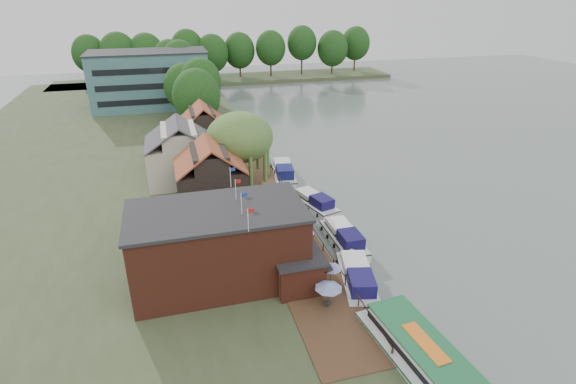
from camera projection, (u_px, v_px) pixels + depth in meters
ground at (374, 258)px, 46.71m from camera, size 260.00×260.00×0.00m
land_bank at (101, 165)px, 70.03m from camera, size 50.00×140.00×1.00m
quay_deck at (276, 216)px, 53.14m from camera, size 6.00×50.00×0.10m
quay_rail at (297, 208)px, 54.04m from camera, size 0.20×49.00×1.00m
pub at (241, 242)px, 40.54m from camera, size 20.00×11.00×7.30m
hotel_block at (150, 79)px, 99.95m from camera, size 25.40×12.40×12.30m
cottage_a at (210, 176)px, 53.23m from camera, size 8.60×7.60×8.50m
cottage_b at (180, 152)px, 61.29m from camera, size 9.60×8.60×8.50m
cottage_c at (203, 131)px, 70.16m from camera, size 7.60×7.60×8.50m
willow at (240, 152)px, 58.31m from camera, size 8.60×8.60×10.43m
umbrella_0 at (328, 295)px, 37.41m from camera, size 2.34×2.34×2.38m
umbrella_1 at (331, 274)px, 40.08m from camera, size 1.98×1.98×2.38m
umbrella_2 at (300, 254)px, 43.19m from camera, size 2.36×2.36×2.38m
umbrella_3 at (305, 238)px, 45.85m from camera, size 1.99×1.99×2.38m
umbrella_4 at (284, 211)px, 51.56m from camera, size 2.46×2.46×2.38m
cruiser_0 at (357, 276)px, 41.72m from camera, size 5.44×10.42×2.41m
cruiser_1 at (344, 235)px, 48.67m from camera, size 3.15×9.62×2.32m
cruiser_2 at (314, 200)px, 56.85m from camera, size 5.41×9.63×2.19m
cruiser_3 at (283, 170)px, 65.75m from camera, size 4.88×10.72×2.52m
tour_boat at (429, 366)px, 31.28m from camera, size 5.42×14.60×3.12m
swan at (435, 345)px, 34.94m from camera, size 0.44×0.44×0.44m
bank_tree_0 at (197, 104)px, 78.42m from camera, size 8.28×8.28×12.32m
bank_tree_1 at (202, 94)px, 83.91m from camera, size 7.55×7.55×13.22m
bank_tree_2 at (185, 91)px, 90.57m from camera, size 8.25×8.25×11.31m
bank_tree_3 at (181, 69)px, 107.84m from camera, size 8.39×8.39×13.78m
bank_tree_4 at (171, 65)px, 116.07m from camera, size 8.75×8.75×13.03m
bank_tree_5 at (168, 68)px, 121.31m from camera, size 6.05×6.05×10.11m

